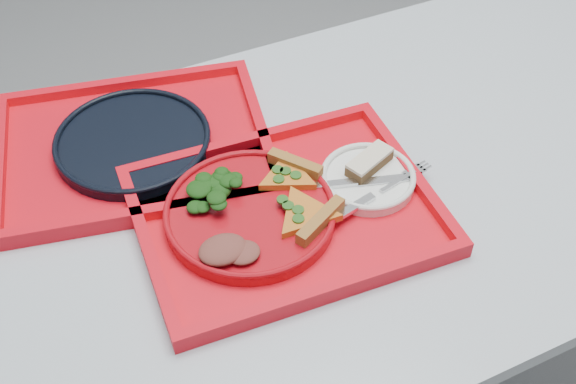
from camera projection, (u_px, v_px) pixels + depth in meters
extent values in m
cube|color=#AAB2BE|center=(394.00, 168.00, 1.22)|extent=(1.60, 0.80, 0.03)
cylinder|color=gray|center=(550.00, 113.00, 1.90)|extent=(0.05, 0.05, 0.72)
cube|color=red|center=(286.00, 214.00, 1.12)|extent=(0.47, 0.38, 0.01)
cube|color=red|center=(134.00, 149.00, 1.22)|extent=(0.51, 0.44, 0.01)
cylinder|color=#A90B14|center=(250.00, 215.00, 1.09)|extent=(0.26, 0.26, 0.02)
cylinder|color=white|center=(368.00, 180.00, 1.15)|extent=(0.15, 0.15, 0.01)
cylinder|color=black|center=(133.00, 143.00, 1.21)|extent=(0.26, 0.26, 0.02)
ellipsoid|color=black|center=(216.00, 190.00, 1.09)|extent=(0.09, 0.08, 0.04)
ellipsoid|color=brown|center=(223.00, 250.00, 1.02)|extent=(0.07, 0.06, 0.02)
cube|color=#51341B|center=(369.00, 163.00, 1.15)|extent=(0.09, 0.06, 0.02)
cube|color=beige|center=(370.00, 158.00, 1.15)|extent=(0.09, 0.06, 0.01)
cube|color=silver|center=(366.00, 181.00, 1.13)|extent=(0.18, 0.07, 0.01)
cube|color=silver|center=(380.00, 192.00, 1.12)|extent=(0.19, 0.06, 0.01)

